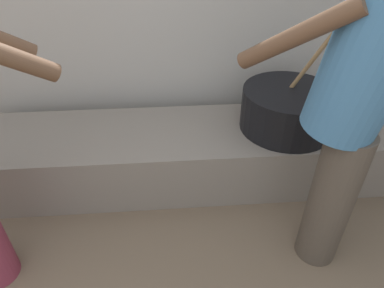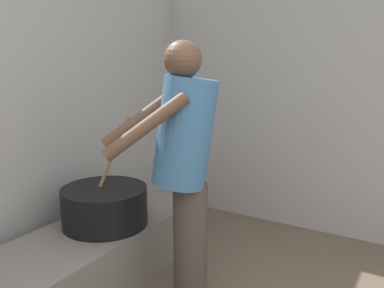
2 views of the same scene
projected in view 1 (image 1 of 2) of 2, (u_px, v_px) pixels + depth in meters
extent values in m
cube|color=#ADA8A0|center=(81.00, 2.00, 2.07)|extent=(5.73, 0.20, 2.00)
cube|color=slate|center=(189.00, 154.00, 2.16)|extent=(2.62, 0.60, 0.36)
cylinder|color=black|center=(288.00, 109.00, 2.01)|extent=(0.56, 0.56, 0.25)
cylinder|color=#937047|center=(315.00, 57.00, 1.83)|extent=(0.23, 0.14, 0.51)
cylinder|color=#4C4238|center=(331.00, 200.00, 1.56)|extent=(0.20, 0.20, 0.74)
cylinder|color=teal|center=(368.00, 60.00, 1.19)|extent=(0.48, 0.48, 0.64)
cylinder|color=brown|center=(328.00, 21.00, 1.35)|extent=(0.36, 0.38, 0.35)
cylinder|color=brown|center=(295.00, 37.00, 1.19)|extent=(0.36, 0.38, 0.35)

